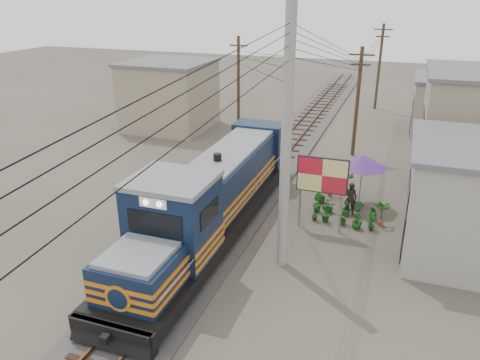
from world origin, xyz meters
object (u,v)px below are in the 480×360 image
at_px(locomotive, 213,199).
at_px(billboard, 322,177).
at_px(market_umbrella, 363,161).
at_px(vendor, 350,198).

distance_m(locomotive, billboard, 4.88).
xyz_separation_m(locomotive, billboard, (4.36, 2.04, 0.84)).
bearing_deg(locomotive, market_umbrella, 42.64).
bearing_deg(locomotive, billboard, 25.13).
bearing_deg(market_umbrella, billboard, -113.57).
relative_size(market_umbrella, vendor, 1.69).
bearing_deg(billboard, locomotive, -155.26).
bearing_deg(billboard, vendor, 61.55).
bearing_deg(vendor, market_umbrella, -109.68).
relative_size(billboard, vendor, 2.10).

